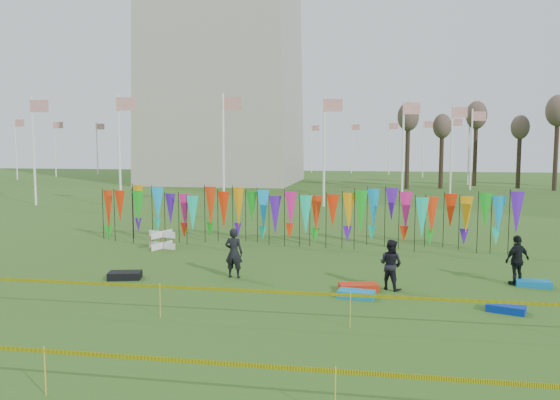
% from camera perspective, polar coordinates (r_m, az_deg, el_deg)
% --- Properties ---
extents(ground, '(160.00, 160.00, 0.00)m').
position_cam_1_polar(ground, '(16.80, -2.87, -9.57)').
color(ground, '#2F5217').
rests_on(ground, ground).
extents(flagpole_ring, '(57.40, 56.16, 8.00)m').
position_cam_1_polar(flagpole_ring, '(66.18, -5.65, 5.32)').
color(flagpole_ring, white).
rests_on(flagpole_ring, ground).
extents(banner_row, '(18.64, 0.64, 2.42)m').
position_cam_1_polar(banner_row, '(24.10, 1.86, -1.16)').
color(banner_row, black).
rests_on(banner_row, ground).
extents(caution_tape_near, '(26.00, 0.02, 0.90)m').
position_cam_1_polar(caution_tape_near, '(14.01, -6.33, -9.41)').
color(caution_tape_near, '#E2D804').
rests_on(caution_tape_near, ground).
extents(caution_tape_far, '(26.00, 0.02, 0.90)m').
position_cam_1_polar(caution_tape_far, '(9.95, -13.87, -15.96)').
color(caution_tape_far, '#E2D804').
rests_on(caution_tape_far, ground).
extents(box_kite, '(0.71, 0.71, 0.79)m').
position_cam_1_polar(box_kite, '(23.98, -12.23, -4.09)').
color(box_kite, red).
rests_on(box_kite, ground).
extents(person_left, '(0.64, 0.49, 1.68)m').
position_cam_1_polar(person_left, '(18.42, -4.85, -5.53)').
color(person_left, black).
rests_on(person_left, ground).
extents(person_mid, '(0.89, 0.80, 1.56)m').
position_cam_1_polar(person_mid, '(17.23, 11.50, -6.62)').
color(person_mid, black).
rests_on(person_mid, ground).
extents(person_right, '(1.07, 0.95, 1.59)m').
position_cam_1_polar(person_right, '(19.01, 23.54, -5.78)').
color(person_right, black).
rests_on(person_right, ground).
extents(kite_bag_turquoise, '(1.13, 0.69, 0.21)m').
position_cam_1_polar(kite_bag_turquoise, '(16.29, 7.97, -9.72)').
color(kite_bag_turquoise, '#0C84B6').
rests_on(kite_bag_turquoise, ground).
extents(kite_bag_blue, '(1.08, 0.80, 0.20)m').
position_cam_1_polar(kite_bag_blue, '(16.00, 22.53, -10.42)').
color(kite_bag_blue, '#092D9A').
rests_on(kite_bag_blue, ground).
extents(kite_bag_red, '(1.27, 0.81, 0.21)m').
position_cam_1_polar(kite_bag_red, '(17.06, 8.22, -9.01)').
color(kite_bag_red, red).
rests_on(kite_bag_red, ground).
extents(kite_bag_black, '(1.17, 0.85, 0.24)m').
position_cam_1_polar(kite_bag_black, '(19.03, -15.90, -7.58)').
color(kite_bag_black, black).
rests_on(kite_bag_black, ground).
extents(kite_bag_teal, '(1.08, 0.59, 0.20)m').
position_cam_1_polar(kite_bag_teal, '(19.10, 24.94, -7.92)').
color(kite_bag_teal, '#0D72BA').
rests_on(kite_bag_teal, ground).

